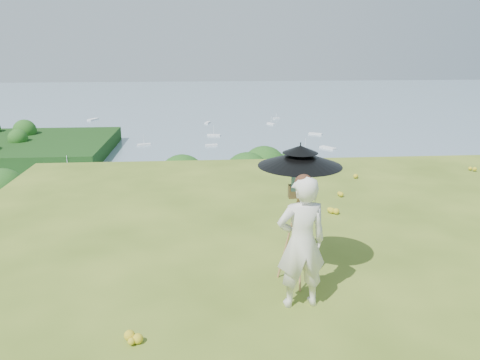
{
  "coord_description": "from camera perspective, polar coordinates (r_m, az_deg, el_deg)",
  "views": [
    {
      "loc": [
        -2.26,
        -6.15,
        3.29
      ],
      "look_at": [
        -1.61,
        2.15,
        0.82
      ],
      "focal_mm": 35.0,
      "sensor_mm": 36.0,
      "label": 1
    }
  ],
  "objects": [
    {
      "name": "sun_umbrella",
      "position": [
        6.29,
        7.29,
        1.34
      ],
      "size": [
        1.24,
        1.24,
        0.72
      ],
      "primitive_type": null,
      "rotation": [
        0.0,
        0.0,
        0.1
      ],
      "color": "black",
      "rests_on": "field_easel"
    },
    {
      "name": "shoreline_tier",
      "position": [
        90.19,
        -2.64,
        -9.33
      ],
      "size": [
        170.0,
        28.0,
        8.0
      ],
      "primitive_type": "cube",
      "color": "slate",
      "rests_on": "bay_water"
    },
    {
      "name": "moored_boats",
      "position": [
        171.49,
        -7.82,
        3.92
      ],
      "size": [
        140.0,
        140.0,
        0.7
      ],
      "primitive_type": null,
      "color": "white",
      "rests_on": "bay_water"
    },
    {
      "name": "bay_water",
      "position": [
        248.97,
        -3.95,
        7.86
      ],
      "size": [
        700.0,
        700.0,
        0.0
      ],
      "primitive_type": "plane",
      "color": "#708BA0",
      "rests_on": "ground"
    },
    {
      "name": "painter_cap",
      "position": [
        5.66,
        7.81,
        0.06
      ],
      "size": [
        0.25,
        0.28,
        0.1
      ],
      "primitive_type": null,
      "rotation": [
        0.0,
        0.0,
        0.12
      ],
      "color": "#C16D6A",
      "rests_on": "painter"
    },
    {
      "name": "ground",
      "position": [
        7.33,
        14.22,
        -10.66
      ],
      "size": [
        14.0,
        14.0,
        0.0
      ],
      "primitive_type": "plane",
      "color": "#4F671D",
      "rests_on": "ground"
    },
    {
      "name": "harbor_town",
      "position": [
        87.56,
        -2.69,
        -5.5
      ],
      "size": [
        110.0,
        22.0,
        5.0
      ],
      "primitive_type": null,
      "color": "silver",
      "rests_on": "shoreline_tier"
    },
    {
      "name": "painter",
      "position": [
        5.95,
        7.5,
        -7.57
      ],
      "size": [
        0.68,
        0.49,
        1.75
      ],
      "primitive_type": "imported",
      "rotation": [
        0.0,
        0.0,
        3.25
      ],
      "color": "silver",
      "rests_on": "ground"
    },
    {
      "name": "wildflowers",
      "position": [
        7.52,
        13.65,
        -9.41
      ],
      "size": [
        10.0,
        10.5,
        0.12
      ],
      "primitive_type": null,
      "color": "gold",
      "rests_on": "ground"
    },
    {
      "name": "slope_trees",
      "position": [
        45.09,
        -1.24,
        -7.42
      ],
      "size": [
        110.0,
        50.0,
        6.0
      ],
      "primitive_type": null,
      "color": "#185218",
      "rests_on": "forest_slope"
    },
    {
      "name": "field_easel",
      "position": [
        6.54,
        7.08,
        -6.09
      ],
      "size": [
        0.62,
        0.62,
        1.57
      ],
      "primitive_type": null,
      "rotation": [
        0.0,
        0.0,
        0.04
      ],
      "color": "#AA6C47",
      "rests_on": "ground"
    }
  ]
}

